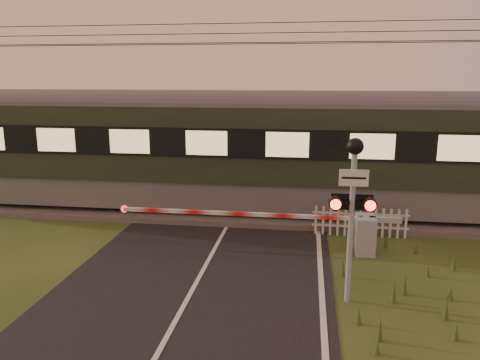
# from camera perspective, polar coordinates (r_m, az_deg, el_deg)

# --- Properties ---
(ground) EXTENTS (160.00, 160.00, 0.00)m
(ground) POSITION_cam_1_polar(r_m,az_deg,el_deg) (9.91, -6.58, -14.60)
(ground) COLOR #283A16
(ground) RESTS_ON ground
(road) EXTENTS (6.00, 140.00, 0.03)m
(road) POSITION_cam_1_polar(r_m,az_deg,el_deg) (9.71, -6.84, -15.17)
(road) COLOR black
(road) RESTS_ON ground
(track_bed) EXTENTS (140.00, 3.40, 0.39)m
(track_bed) POSITION_cam_1_polar(r_m,az_deg,el_deg) (15.83, -0.62, -3.72)
(track_bed) COLOR #47423D
(track_bed) RESTS_ON ground
(overhead_wires) EXTENTS (120.00, 0.62, 0.62)m
(overhead_wires) POSITION_cam_1_polar(r_m,az_deg,el_deg) (15.23, -0.67, 17.17)
(overhead_wires) COLOR black
(overhead_wires) RESTS_ON ground
(boom_gate) EXTENTS (7.51, 0.76, 1.01)m
(boom_gate) POSITION_cam_1_polar(r_m,az_deg,el_deg) (12.55, 12.92, -6.08)
(boom_gate) COLOR gray
(boom_gate) RESTS_ON ground
(crossing_signal) EXTENTS (0.86, 0.35, 3.37)m
(crossing_signal) POSITION_cam_1_polar(r_m,az_deg,el_deg) (9.35, 13.58, -1.39)
(crossing_signal) COLOR gray
(crossing_signal) RESTS_ON ground
(picket_fence) EXTENTS (2.71, 0.07, 0.85)m
(picket_fence) POSITION_cam_1_polar(r_m,az_deg,el_deg) (13.82, 14.45, -4.99)
(picket_fence) COLOR silver
(picket_fence) RESTS_ON ground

